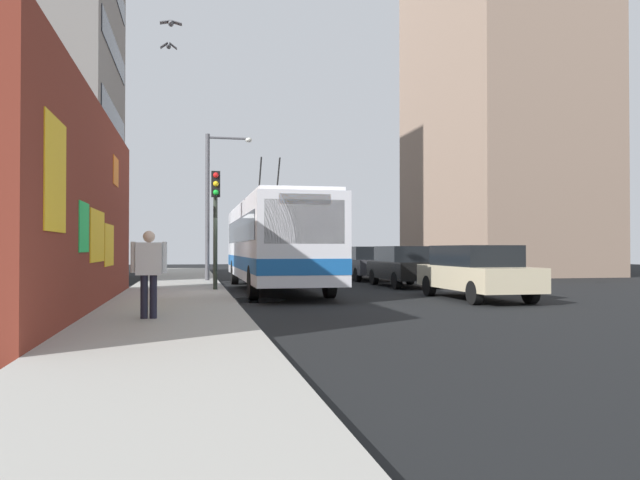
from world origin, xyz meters
name	(u,v)px	position (x,y,z in m)	size (l,w,h in m)	color
ground_plane	(228,297)	(0.00, 0.00, 0.00)	(80.00, 80.00, 0.00)	black
sidewalk_slab	(175,295)	(0.00, 1.60, 0.07)	(48.00, 3.20, 0.15)	#9E9B93
graffiti_wall	(93,208)	(-4.18, 3.35, 2.42)	(13.67, 0.32, 4.84)	maroon
building_far_left	(10,43)	(10.94, 9.20, 10.82)	(10.04, 9.08, 21.65)	gray
building_far_right	(498,98)	(14.85, -17.00, 10.61)	(12.83, 7.99, 21.22)	gray
city_bus	(275,241)	(2.72, -1.80, 1.76)	(11.99, 2.58, 4.94)	silver
parked_car_champagne	(475,271)	(-2.53, -7.00, 0.84)	(4.75, 1.85, 1.58)	#C6B793
parked_car_black	(403,265)	(3.67, -7.00, 0.83)	(4.28, 1.78, 1.58)	black
parked_car_dark_gray	(366,262)	(8.87, -7.00, 0.84)	(4.71, 1.95, 1.58)	#38383D
parked_car_white	(340,260)	(14.11, -7.00, 0.83)	(4.08, 1.79, 1.58)	white
pedestrian_near_wall	(149,267)	(-6.95, 1.93, 1.14)	(0.22, 0.67, 1.68)	#1E1E2D
traffic_light	(216,209)	(1.15, 0.35, 2.77)	(0.49, 0.28, 3.88)	#2D382D
street_lamp	(213,195)	(7.26, 0.21, 3.76)	(0.44, 1.97, 6.20)	#4C4C51
curbside_puddle	(252,300)	(-1.47, -0.60, 0.00)	(1.89, 1.89, 0.00)	black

